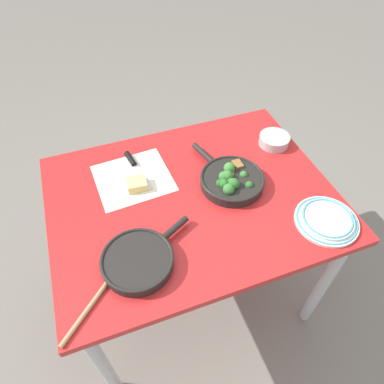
{
  "coord_description": "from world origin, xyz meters",
  "views": [
    {
      "loc": [
        -0.31,
        -0.84,
        1.77
      ],
      "look_at": [
        0.0,
        0.0,
        0.78
      ],
      "focal_mm": 32.0,
      "sensor_mm": 36.0,
      "label": 1
    }
  ],
  "objects_px": {
    "skillet_eggs": "(138,260)",
    "cheese_block": "(137,184)",
    "skillet_broccoli": "(231,180)",
    "dinner_plate_stack": "(327,220)",
    "prep_bowl_steel": "(274,140)",
    "grater_knife": "(134,165)",
    "wooden_spoon": "(105,285)"
  },
  "relations": [
    {
      "from": "wooden_spoon",
      "to": "prep_bowl_steel",
      "type": "xyz_separation_m",
      "value": [
        0.85,
        0.44,
        0.01
      ]
    },
    {
      "from": "cheese_block",
      "to": "dinner_plate_stack",
      "type": "xyz_separation_m",
      "value": [
        0.61,
        -0.41,
        -0.01
      ]
    },
    {
      "from": "skillet_broccoli",
      "to": "skillet_eggs",
      "type": "height_order",
      "value": "skillet_broccoli"
    },
    {
      "from": "skillet_broccoli",
      "to": "wooden_spoon",
      "type": "relative_size",
      "value": 1.48
    },
    {
      "from": "grater_knife",
      "to": "skillet_eggs",
      "type": "bearing_deg",
      "value": -21.58
    },
    {
      "from": "skillet_broccoli",
      "to": "cheese_block",
      "type": "height_order",
      "value": "skillet_broccoli"
    },
    {
      "from": "skillet_broccoli",
      "to": "dinner_plate_stack",
      "type": "xyz_separation_m",
      "value": [
        0.25,
        -0.29,
        -0.01
      ]
    },
    {
      "from": "wooden_spoon",
      "to": "dinner_plate_stack",
      "type": "relative_size",
      "value": 1.14
    },
    {
      "from": "prep_bowl_steel",
      "to": "grater_knife",
      "type": "bearing_deg",
      "value": 173.67
    },
    {
      "from": "wooden_spoon",
      "to": "prep_bowl_steel",
      "type": "height_order",
      "value": "prep_bowl_steel"
    },
    {
      "from": "skillet_eggs",
      "to": "prep_bowl_steel",
      "type": "bearing_deg",
      "value": 0.72
    },
    {
      "from": "skillet_eggs",
      "to": "wooden_spoon",
      "type": "height_order",
      "value": "skillet_eggs"
    },
    {
      "from": "cheese_block",
      "to": "prep_bowl_steel",
      "type": "distance_m",
      "value": 0.65
    },
    {
      "from": "cheese_block",
      "to": "prep_bowl_steel",
      "type": "relative_size",
      "value": 0.61
    },
    {
      "from": "skillet_eggs",
      "to": "cheese_block",
      "type": "distance_m",
      "value": 0.35
    },
    {
      "from": "cheese_block",
      "to": "prep_bowl_steel",
      "type": "xyz_separation_m",
      "value": [
        0.65,
        0.05,
        0.0
      ]
    },
    {
      "from": "grater_knife",
      "to": "prep_bowl_steel",
      "type": "distance_m",
      "value": 0.63
    },
    {
      "from": "skillet_eggs",
      "to": "prep_bowl_steel",
      "type": "height_order",
      "value": "skillet_eggs"
    },
    {
      "from": "wooden_spoon",
      "to": "prep_bowl_steel",
      "type": "distance_m",
      "value": 0.95
    },
    {
      "from": "skillet_broccoli",
      "to": "prep_bowl_steel",
      "type": "relative_size",
      "value": 2.87
    },
    {
      "from": "skillet_broccoli",
      "to": "skillet_eggs",
      "type": "xyz_separation_m",
      "value": [
        -0.44,
        -0.23,
        -0.0
      ]
    },
    {
      "from": "skillet_broccoli",
      "to": "wooden_spoon",
      "type": "height_order",
      "value": "skillet_broccoli"
    },
    {
      "from": "dinner_plate_stack",
      "to": "skillet_eggs",
      "type": "bearing_deg",
      "value": 174.61
    },
    {
      "from": "skillet_broccoli",
      "to": "cheese_block",
      "type": "relative_size",
      "value": 4.68
    },
    {
      "from": "skillet_broccoli",
      "to": "cheese_block",
      "type": "distance_m",
      "value": 0.38
    },
    {
      "from": "dinner_plate_stack",
      "to": "grater_knife",
      "type": "bearing_deg",
      "value": 138.23
    },
    {
      "from": "grater_knife",
      "to": "prep_bowl_steel",
      "type": "bearing_deg",
      "value": 73.98
    },
    {
      "from": "wooden_spoon",
      "to": "skillet_broccoli",
      "type": "bearing_deg",
      "value": -17.52
    },
    {
      "from": "skillet_broccoli",
      "to": "grater_knife",
      "type": "height_order",
      "value": "skillet_broccoli"
    },
    {
      "from": "grater_knife",
      "to": "prep_bowl_steel",
      "type": "xyz_separation_m",
      "value": [
        0.63,
        -0.07,
        0.01
      ]
    },
    {
      "from": "skillet_eggs",
      "to": "prep_bowl_steel",
      "type": "distance_m",
      "value": 0.83
    },
    {
      "from": "wooden_spoon",
      "to": "cheese_block",
      "type": "distance_m",
      "value": 0.43
    }
  ]
}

